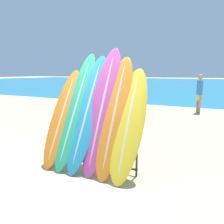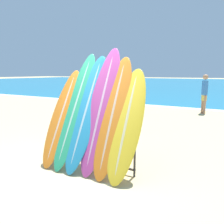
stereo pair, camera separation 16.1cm
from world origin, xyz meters
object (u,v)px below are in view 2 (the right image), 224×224
(surfboard_slot_0, at_px, (62,116))
(surfboard_slot_4, at_px, (113,115))
(surfboard_rack, at_px, (92,142))
(person_far_left, at_px, (138,102))
(surfboard_slot_2, at_px, (87,111))
(surfboard_slot_1, at_px, (76,108))
(person_far_right, at_px, (204,92))
(surfboard_slot_5, at_px, (127,123))
(surfboard_slot_3, at_px, (101,108))
(person_near_water, at_px, (126,103))
(person_mid_beach, at_px, (141,92))

(surfboard_slot_0, relative_size, surfboard_slot_4, 0.88)
(surfboard_rack, height_order, person_far_left, person_far_left)
(surfboard_rack, height_order, surfboard_slot_2, surfboard_slot_2)
(surfboard_slot_0, height_order, person_far_left, surfboard_slot_0)
(surfboard_rack, bearing_deg, surfboard_slot_1, 169.97)
(person_far_left, distance_m, person_far_right, 4.25)
(person_far_right, bearing_deg, surfboard_rack, 137.41)
(surfboard_slot_5, bearing_deg, surfboard_slot_4, 169.24)
(surfboard_rack, relative_size, surfboard_slot_3, 0.78)
(surfboard_slot_2, height_order, surfboard_slot_4, surfboard_slot_2)
(surfboard_slot_3, xyz_separation_m, surfboard_slot_4, (0.28, -0.05, -0.09))
(surfboard_slot_3, distance_m, person_far_left, 3.25)
(surfboard_slot_1, bearing_deg, surfboard_slot_0, -160.51)
(surfboard_slot_3, distance_m, surfboard_slot_4, 0.30)
(surfboard_slot_2, distance_m, surfboard_slot_4, 0.59)
(surfboard_slot_1, distance_m, surfboard_slot_5, 1.20)
(surfboard_slot_5, relative_size, person_far_left, 1.21)
(surfboard_slot_3, distance_m, surfboard_slot_5, 0.63)
(person_near_water, bearing_deg, surfboard_slot_2, 70.20)
(surfboard_slot_1, xyz_separation_m, person_mid_beach, (-0.73, 5.56, -0.14))
(surfboard_slot_0, distance_m, person_far_left, 3.31)
(surfboard_slot_1, height_order, surfboard_slot_3, surfboard_slot_3)
(person_far_right, bearing_deg, person_mid_beach, 89.97)
(surfboard_slot_2, height_order, person_mid_beach, surfboard_slot_2)
(person_far_left, bearing_deg, surfboard_slot_2, 50.96)
(surfboard_slot_2, bearing_deg, surfboard_slot_1, 176.29)
(surfboard_slot_3, distance_m, person_far_right, 7.20)
(surfboard_rack, height_order, surfboard_slot_1, surfboard_slot_1)
(surfboard_rack, relative_size, person_far_right, 1.03)
(person_far_left, xyz_separation_m, person_far_right, (1.64, 3.92, 0.09))
(surfboard_slot_2, distance_m, person_mid_beach, 5.67)
(surfboard_rack, xyz_separation_m, surfboard_slot_0, (-0.72, -0.02, 0.44))
(surfboard_slot_2, xyz_separation_m, surfboard_slot_3, (0.31, 0.02, 0.07))
(surfboard_rack, xyz_separation_m, surfboard_slot_5, (0.74, -0.02, 0.45))
(surfboard_slot_0, relative_size, surfboard_slot_2, 0.86)
(surfboard_slot_0, bearing_deg, surfboard_slot_2, 8.05)
(surfboard_slot_0, height_order, person_far_right, surfboard_slot_0)
(surfboard_slot_0, distance_m, surfboard_slot_5, 1.46)
(person_far_right, bearing_deg, surfboard_slot_0, 131.99)
(surfboard_slot_1, relative_size, surfboard_slot_5, 1.17)
(surfboard_slot_4, relative_size, surfboard_slot_5, 1.12)
(surfboard_rack, bearing_deg, person_far_left, 96.72)
(surfboard_slot_5, height_order, person_far_left, surfboard_slot_5)
(surfboard_slot_3, bearing_deg, person_near_water, 103.23)
(surfboard_slot_1, relative_size, surfboard_slot_4, 1.05)
(surfboard_slot_2, xyz_separation_m, person_far_right, (1.41, 7.14, -0.14))
(surfboard_rack, relative_size, surfboard_slot_5, 0.95)
(surfboard_slot_5, distance_m, person_far_left, 3.48)
(surfboard_rack, relative_size, surfboard_slot_0, 0.96)
(person_far_right, bearing_deg, surfboard_slot_3, 138.52)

